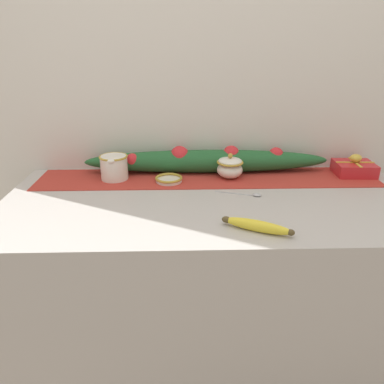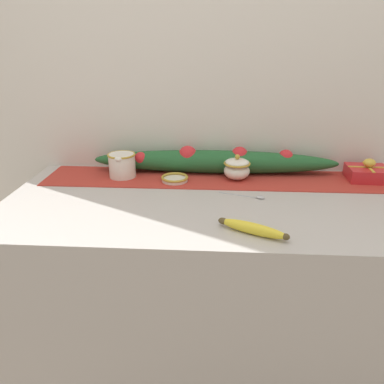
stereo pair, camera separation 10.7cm
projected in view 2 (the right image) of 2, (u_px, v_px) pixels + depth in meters
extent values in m
cube|color=#B7B2AD|center=(211.00, 304.00, 1.49)|extent=(1.49, 0.69, 0.90)
cube|color=silver|center=(216.00, 99.00, 1.55)|extent=(2.29, 0.04, 2.40)
cube|color=#B23328|center=(214.00, 179.00, 1.52)|extent=(1.37, 0.24, 0.00)
cylinder|color=white|center=(122.00, 165.00, 1.52)|extent=(0.11, 0.11, 0.10)
torus|color=#B79333|center=(121.00, 155.00, 1.51)|extent=(0.11, 0.11, 0.01)
torus|color=white|center=(125.00, 159.00, 1.58)|extent=(0.05, 0.01, 0.05)
ellipsoid|color=white|center=(118.00, 159.00, 1.46)|extent=(0.03, 0.02, 0.02)
ellipsoid|color=white|center=(236.00, 171.00, 1.50)|extent=(0.10, 0.10, 0.07)
torus|color=#B79333|center=(237.00, 163.00, 1.49)|extent=(0.11, 0.11, 0.01)
ellipsoid|color=white|center=(237.00, 162.00, 1.49)|extent=(0.10, 0.10, 0.02)
sphere|color=#B79333|center=(237.00, 157.00, 1.48)|extent=(0.02, 0.02, 0.02)
cylinder|color=white|center=(174.00, 180.00, 1.49)|extent=(0.10, 0.10, 0.01)
torus|color=#B79333|center=(174.00, 177.00, 1.49)|extent=(0.11, 0.11, 0.01)
ellipsoid|color=yellow|center=(252.00, 229.00, 1.08)|extent=(0.20, 0.12, 0.03)
ellipsoid|color=brown|center=(222.00, 221.00, 1.13)|extent=(0.04, 0.03, 0.02)
ellipsoid|color=brown|center=(285.00, 237.00, 1.04)|extent=(0.03, 0.03, 0.02)
cube|color=#B7B7BC|center=(237.00, 195.00, 1.36)|extent=(0.13, 0.05, 0.00)
ellipsoid|color=#B7B7BC|center=(260.00, 197.00, 1.33)|extent=(0.04, 0.03, 0.01)
cube|color=red|center=(367.00, 173.00, 1.50)|extent=(0.16, 0.14, 0.05)
cube|color=gold|center=(368.00, 167.00, 1.49)|extent=(0.16, 0.02, 0.00)
cube|color=gold|center=(368.00, 167.00, 1.49)|extent=(0.02, 0.13, 0.00)
ellipsoid|color=gold|center=(369.00, 163.00, 1.48)|extent=(0.05, 0.04, 0.03)
ellipsoid|color=#235B2D|center=(214.00, 162.00, 1.57)|extent=(1.03, 0.11, 0.10)
sphere|color=red|center=(140.00, 158.00, 1.57)|extent=(0.05, 0.05, 0.05)
sphere|color=red|center=(187.00, 155.00, 1.56)|extent=(0.08, 0.08, 0.08)
sphere|color=red|center=(239.00, 155.00, 1.55)|extent=(0.07, 0.07, 0.07)
sphere|color=red|center=(285.00, 157.00, 1.55)|extent=(0.06, 0.06, 0.06)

